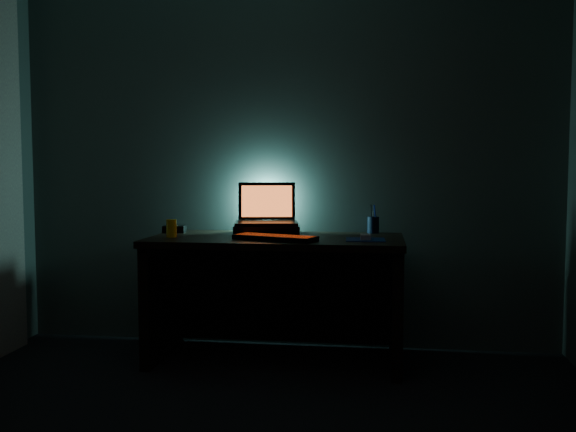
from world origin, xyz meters
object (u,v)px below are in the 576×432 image
object	(u,v)px
keyboard	(275,238)
pen_cup	(373,225)
juice_glass	(171,228)
router	(174,229)
laptop	(267,214)
mouse	(366,237)

from	to	relation	value
keyboard	pen_cup	distance (m)	0.72
juice_glass	router	size ratio (longest dim) A/B	0.71
laptop	juice_glass	xyz separation A→B (m)	(-0.52, -0.29, -0.07)
router	mouse	bearing A→B (deg)	-19.09
keyboard	juice_glass	world-z (taller)	juice_glass
mouse	pen_cup	size ratio (longest dim) A/B	0.90
laptop	pen_cup	distance (m)	0.67
router	juice_glass	bearing A→B (deg)	-82.95
mouse	pen_cup	distance (m)	0.39
pen_cup	router	xyz separation A→B (m)	(-1.25, -0.13, -0.03)
juice_glass	router	world-z (taller)	juice_glass
laptop	pen_cup	xyz separation A→B (m)	(0.66, 0.10, -0.07)
mouse	keyboard	bearing A→B (deg)	-173.13
keyboard	juice_glass	distance (m)	0.64
pen_cup	router	size ratio (longest dim) A/B	0.70
mouse	pen_cup	world-z (taller)	pen_cup
laptop	mouse	distance (m)	0.69
keyboard	juice_glass	xyz separation A→B (m)	(-0.64, 0.08, 0.04)
laptop	mouse	bearing A→B (deg)	-33.76
router	pen_cup	bearing A→B (deg)	-1.23
mouse	laptop	bearing A→B (deg)	153.02
mouse	router	xyz separation A→B (m)	(-1.21, 0.25, 0.00)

